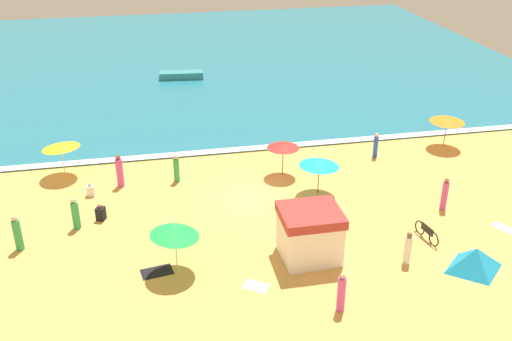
% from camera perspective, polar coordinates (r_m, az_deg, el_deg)
% --- Properties ---
extents(ground_plane, '(60.00, 60.00, 0.00)m').
position_cam_1_polar(ground_plane, '(31.99, -0.61, -2.72)').
color(ground_plane, '#E0A856').
extents(ocean_water, '(60.00, 44.00, 0.10)m').
position_cam_1_polar(ocean_water, '(57.82, -5.96, 10.70)').
color(ocean_water, teal).
rests_on(ocean_water, ground_plane).
extents(wave_breaker_foam, '(57.00, 0.70, 0.01)m').
position_cam_1_polar(wave_breaker_foam, '(37.50, -2.44, 2.02)').
color(wave_breaker_foam, white).
rests_on(wave_breaker_foam, ocean_water).
extents(lifeguard_cabana, '(2.71, 2.45, 2.46)m').
position_cam_1_polar(lifeguard_cabana, '(26.70, 5.24, -6.13)').
color(lifeguard_cabana, white).
rests_on(lifeguard_cabana, ground_plane).
extents(beach_umbrella_0, '(2.86, 2.86, 2.16)m').
position_cam_1_polar(beach_umbrella_0, '(39.39, 18.12, 4.80)').
color(beach_umbrella_0, '#4C3823').
rests_on(beach_umbrella_0, ground_plane).
extents(beach_umbrella_1, '(2.83, 2.82, 2.14)m').
position_cam_1_polar(beach_umbrella_1, '(31.86, 6.17, 0.78)').
color(beach_umbrella_1, '#4C3823').
rests_on(beach_umbrella_1, ground_plane).
extents(beach_umbrella_2, '(2.14, 2.14, 2.11)m').
position_cam_1_polar(beach_umbrella_2, '(33.75, 2.66, 2.51)').
color(beach_umbrella_2, '#4C3823').
rests_on(beach_umbrella_2, ground_plane).
extents(beach_umbrella_3, '(3.08, 3.08, 2.21)m').
position_cam_1_polar(beach_umbrella_3, '(35.44, -18.48, 2.34)').
color(beach_umbrella_3, silver).
rests_on(beach_umbrella_3, ground_plane).
extents(beach_umbrella_4, '(2.40, 2.37, 2.35)m').
position_cam_1_polar(beach_umbrella_4, '(25.56, -7.90, -5.88)').
color(beach_umbrella_4, silver).
rests_on(beach_umbrella_4, ground_plane).
extents(beach_tent, '(2.13, 1.85, 1.10)m').
position_cam_1_polar(beach_tent, '(27.93, 20.51, -8.05)').
color(beach_tent, '#1999D8').
rests_on(beach_tent, ground_plane).
extents(parked_bicycle, '(0.38, 1.80, 0.76)m').
position_cam_1_polar(parked_bicycle, '(29.49, 16.26, -5.79)').
color(parked_bicycle, black).
rests_on(parked_bicycle, ground_plane).
extents(beachgoer_0, '(0.42, 0.42, 1.93)m').
position_cam_1_polar(beachgoer_0, '(33.75, -13.12, -0.09)').
color(beachgoer_0, '#D84CA5').
rests_on(beachgoer_0, ground_plane).
extents(beachgoer_1, '(0.38, 0.38, 1.61)m').
position_cam_1_polar(beachgoer_1, '(37.18, 11.56, 2.41)').
color(beachgoer_1, blue).
rests_on(beachgoer_1, ground_plane).
extents(beachgoer_2, '(0.52, 0.52, 1.80)m').
position_cam_1_polar(beachgoer_2, '(29.50, -22.16, -5.73)').
color(beachgoer_2, green).
rests_on(beachgoer_2, ground_plane).
extents(beachgoer_3, '(0.36, 0.36, 1.79)m').
position_cam_1_polar(beachgoer_3, '(24.04, 8.29, -11.71)').
color(beachgoer_3, '#D84CA5').
rests_on(beachgoer_3, ground_plane).
extents(beachgoer_4, '(0.54, 0.54, 0.90)m').
position_cam_1_polar(beachgoer_4, '(30.90, -14.86, -4.02)').
color(beachgoer_4, black).
rests_on(beachgoer_4, ground_plane).
extents(beachgoer_6, '(0.43, 0.43, 1.70)m').
position_cam_1_polar(beachgoer_6, '(33.72, -7.75, 0.20)').
color(beachgoer_6, green).
rests_on(beachgoer_6, ground_plane).
extents(beachgoer_7, '(0.45, 0.45, 1.62)m').
position_cam_1_polar(beachgoer_7, '(27.32, 14.53, -7.36)').
color(beachgoer_7, white).
rests_on(beachgoer_7, ground_plane).
extents(beachgoer_8, '(0.34, 0.34, 1.82)m').
position_cam_1_polar(beachgoer_8, '(32.12, 17.86, -2.23)').
color(beachgoer_8, '#D84CA5').
rests_on(beachgoer_8, ground_plane).
extents(beachgoer_9, '(0.41, 0.41, 0.78)m').
position_cam_1_polar(beachgoer_9, '(33.37, -15.79, -1.87)').
color(beachgoer_9, white).
rests_on(beachgoer_9, ground_plane).
extents(beachgoer_10, '(0.50, 0.50, 1.70)m').
position_cam_1_polar(beachgoer_10, '(30.31, -17.14, -4.08)').
color(beachgoer_10, green).
rests_on(beachgoer_10, ground_plane).
extents(beach_towel_0, '(1.28, 1.17, 0.01)m').
position_cam_1_polar(beach_towel_0, '(25.52, -0.01, -11.19)').
color(beach_towel_0, white).
rests_on(beach_towel_0, ground_plane).
extents(beach_towel_1, '(1.29, 1.68, 0.01)m').
position_cam_1_polar(beach_towel_1, '(31.81, 23.24, -5.28)').
color(beach_towel_1, white).
rests_on(beach_towel_1, ground_plane).
extents(beach_towel_2, '(1.51, 1.07, 0.01)m').
position_cam_1_polar(beach_towel_2, '(26.70, -9.60, -9.68)').
color(beach_towel_2, black).
rests_on(beach_towel_2, ground_plane).
extents(small_boat_0, '(3.84, 1.52, 0.59)m').
position_cam_1_polar(small_boat_0, '(51.89, -7.26, 9.19)').
color(small_boat_0, teal).
rests_on(small_boat_0, ocean_water).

